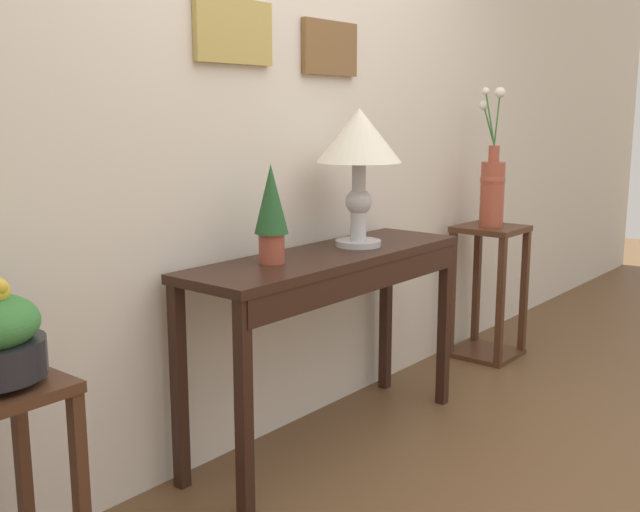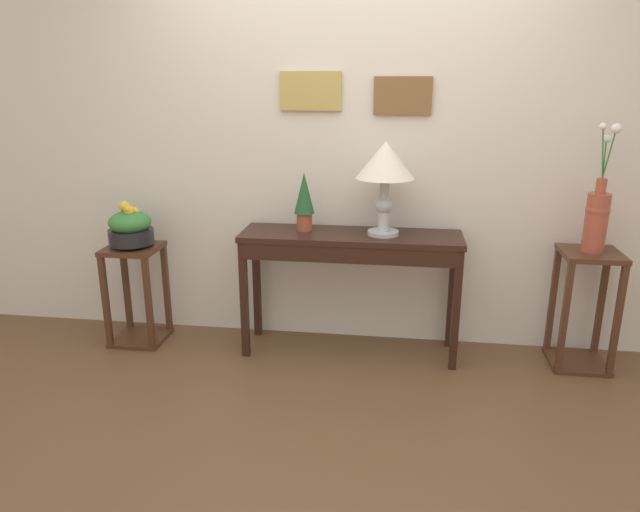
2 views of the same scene
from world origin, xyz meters
name	(u,v)px [view 2 (image 2 of 2)]	position (x,y,z in m)	size (l,w,h in m)	color
ground_plane	(322,453)	(0.00, 0.00, 0.00)	(12.00, 12.00, 0.01)	brown
back_wall_with_art	(352,128)	(0.00, 1.37, 1.40)	(9.00, 0.13, 2.80)	beige
console_table	(350,252)	(0.03, 1.07, 0.68)	(1.35, 0.39, 0.79)	black
table_lamp	(385,166)	(0.23, 1.09, 1.20)	(0.35, 0.35, 0.56)	#B7B7BC
potted_plant_on_console	(304,199)	(-0.26, 1.12, 0.99)	(0.12, 0.12, 0.36)	#9E4733
pedestal_stand_left	(137,294)	(-1.38, 1.06, 0.33)	(0.33, 0.33, 0.66)	#472819
planter_bowl_wide_left	(130,228)	(-1.38, 1.06, 0.78)	(0.28, 0.28, 0.30)	black
pedestal_stand_right	(583,310)	(1.44, 1.10, 0.36)	(0.33, 0.33, 0.73)	#472819
flower_vase_tall_right	(597,214)	(1.44, 1.10, 0.95)	(0.13, 0.17, 0.73)	#9E4733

